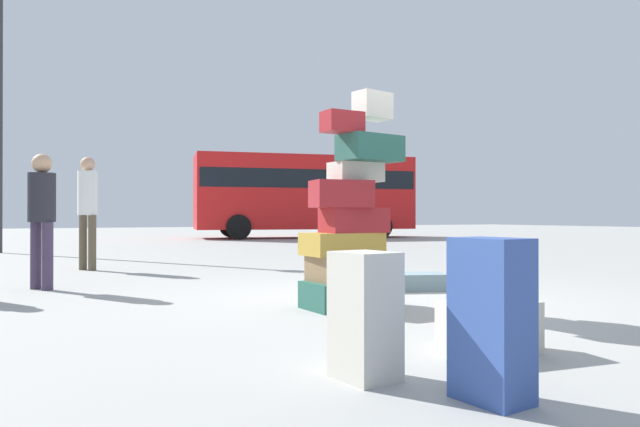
% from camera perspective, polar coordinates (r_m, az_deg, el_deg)
% --- Properties ---
extents(ground_plane, '(80.00, 80.00, 0.00)m').
position_cam_1_polar(ground_plane, '(5.90, 5.49, -8.47)').
color(ground_plane, '#9E9E99').
extents(suitcase_tower, '(0.94, 0.58, 2.04)m').
position_cam_1_polar(suitcase_tower, '(5.39, 3.08, -1.22)').
color(suitcase_tower, '#26594C').
rests_on(suitcase_tower, ground).
extents(suitcase_navy_left_side, '(0.27, 0.35, 0.74)m').
position_cam_1_polar(suitcase_navy_left_side, '(2.80, 16.42, -9.94)').
color(suitcase_navy_left_side, '#334F99').
rests_on(suitcase_navy_left_side, ground).
extents(suitcase_slate_white_trunk, '(0.82, 0.64, 0.19)m').
position_cam_1_polar(suitcase_slate_white_trunk, '(6.75, 9.13, -6.61)').
color(suitcase_slate_white_trunk, gray).
rests_on(suitcase_slate_white_trunk, ground).
extents(suitcase_cream_behind_tower, '(0.29, 0.35, 0.66)m').
position_cam_1_polar(suitcase_cream_behind_tower, '(3.06, 4.42, -9.90)').
color(suitcase_cream_behind_tower, beige).
rests_on(suitcase_cream_behind_tower, ground).
extents(suitcase_cream_foreground_far, '(0.63, 0.35, 0.31)m').
position_cam_1_polar(suitcase_cream_foreground_far, '(3.80, 16.23, -10.64)').
color(suitcase_cream_foreground_far, beige).
rests_on(suitcase_cream_foreground_far, ground).
extents(person_bearded_onlooker, '(0.30, 0.31, 1.56)m').
position_cam_1_polar(person_bearded_onlooker, '(7.40, -25.58, 0.43)').
color(person_bearded_onlooker, '#3F334C').
rests_on(person_bearded_onlooker, ground).
extents(person_passerby_in_red, '(0.30, 0.31, 1.77)m').
position_cam_1_polar(person_passerby_in_red, '(9.78, -21.79, 1.01)').
color(person_passerby_in_red, brown).
rests_on(person_passerby_in_red, ground).
extents(parked_bus, '(8.69, 4.20, 3.15)m').
position_cam_1_polar(parked_bus, '(22.79, -1.59, 2.22)').
color(parked_bus, red).
rests_on(parked_bus, ground).
extents(lamp_post, '(0.36, 0.36, 6.41)m').
position_cam_1_polar(lamp_post, '(15.61, -28.84, 12.02)').
color(lamp_post, '#333338').
rests_on(lamp_post, ground).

